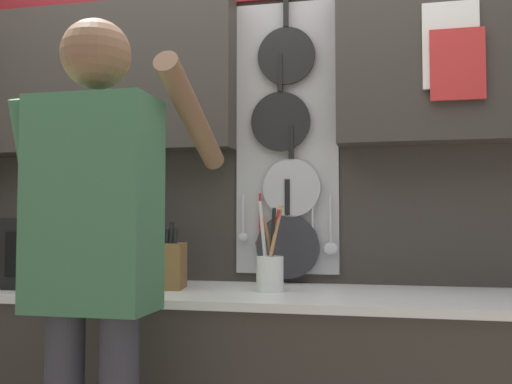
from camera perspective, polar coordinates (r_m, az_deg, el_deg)
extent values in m
cube|color=white|center=(2.26, -2.44, -10.16)|extent=(2.59, 0.65, 0.03)
cube|color=#38332D|center=(2.56, -0.55, -1.13)|extent=(3.16, 0.04, 2.47)
cube|color=#38332D|center=(2.77, -14.86, 10.84)|extent=(1.22, 0.16, 0.68)
cube|color=#38332D|center=(2.50, 18.48, 12.43)|extent=(0.88, 0.16, 0.68)
cube|color=#B2B2B2|center=(2.53, 3.09, 5.55)|extent=(0.45, 0.01, 1.20)
cylinder|color=black|center=(2.58, 3.04, 13.44)|extent=(0.25, 0.02, 0.25)
cube|color=black|center=(2.64, 3.01, 17.84)|extent=(0.02, 0.02, 0.16)
cylinder|color=black|center=(2.52, 2.47, 7.06)|extent=(0.26, 0.02, 0.26)
cube|color=black|center=(2.56, 2.43, 11.85)|extent=(0.02, 0.02, 0.17)
cylinder|color=#B7B7BC|center=(2.47, 3.57, 0.42)|extent=(0.25, 0.02, 0.25)
cube|color=black|center=(2.49, 3.54, 4.98)|extent=(0.02, 0.02, 0.14)
cylinder|color=#2D2D33|center=(2.48, 3.20, -5.50)|extent=(0.28, 0.02, 0.28)
cube|color=black|center=(2.47, 3.16, -0.52)|extent=(0.02, 0.02, 0.15)
cylinder|color=silver|center=(2.51, -1.32, -2.19)|extent=(0.01, 0.01, 0.18)
ellipsoid|color=silver|center=(2.51, -1.33, -4.50)|extent=(0.04, 0.01, 0.04)
cylinder|color=red|center=(2.50, 0.40, -2.51)|extent=(0.01, 0.01, 0.21)
ellipsoid|color=red|center=(2.50, 0.40, -5.17)|extent=(0.04, 0.01, 0.04)
cylinder|color=silver|center=(2.48, 2.14, -2.75)|extent=(0.01, 0.01, 0.23)
ellipsoid|color=silver|center=(2.48, 2.15, -5.71)|extent=(0.05, 0.01, 0.04)
cylinder|color=black|center=(2.47, 3.90, -2.27)|extent=(0.01, 0.01, 0.19)
ellipsoid|color=black|center=(2.47, 3.91, -4.74)|extent=(0.04, 0.01, 0.04)
cylinder|color=silver|center=(2.46, 5.68, -2.22)|extent=(0.01, 0.01, 0.18)
ellipsoid|color=silver|center=(2.46, 5.69, -4.72)|extent=(0.05, 0.01, 0.05)
cylinder|color=silver|center=(2.45, 7.47, -2.64)|extent=(0.01, 0.01, 0.22)
ellipsoid|color=silver|center=(2.45, 7.49, -5.63)|extent=(0.06, 0.01, 0.05)
cube|color=white|center=(2.42, 18.90, 13.74)|extent=(0.21, 0.02, 0.34)
cube|color=red|center=(2.39, 19.49, 11.95)|extent=(0.21, 0.02, 0.28)
cube|color=black|center=(2.49, -17.58, -5.74)|extent=(0.50, 0.37, 0.28)
cube|color=black|center=(2.36, -21.05, -5.86)|extent=(0.28, 0.01, 0.17)
cube|color=#333338|center=(2.24, -16.08, -6.11)|extent=(0.11, 0.01, 0.21)
cube|color=brown|center=(2.32, -8.59, -7.31)|extent=(0.13, 0.16, 0.18)
cylinder|color=black|center=(2.29, -9.69, -4.29)|extent=(0.02, 0.02, 0.06)
cylinder|color=black|center=(2.29, -9.28, -4.21)|extent=(0.02, 0.03, 0.07)
cylinder|color=black|center=(2.28, -8.87, -4.41)|extent=(0.02, 0.03, 0.06)
cylinder|color=black|center=(2.27, -8.45, -4.04)|extent=(0.02, 0.03, 0.09)
cylinder|color=black|center=(2.27, -8.04, -4.37)|extent=(0.02, 0.03, 0.06)
cylinder|color=white|center=(2.21, 1.40, -8.18)|extent=(0.10, 0.10, 0.13)
cylinder|color=silver|center=(2.20, 0.76, -4.73)|extent=(0.04, 0.02, 0.29)
cylinder|color=tan|center=(2.19, 1.79, -4.91)|extent=(0.06, 0.07, 0.28)
cylinder|color=red|center=(2.22, 1.77, -5.11)|extent=(0.06, 0.05, 0.26)
cylinder|color=tan|center=(2.22, 1.39, -5.48)|extent=(0.06, 0.04, 0.23)
cylinder|color=silver|center=(2.20, 0.87, -6.05)|extent=(0.04, 0.04, 0.19)
cylinder|color=black|center=(2.20, 1.63, -5.05)|extent=(0.04, 0.06, 0.27)
cube|color=#3D704C|center=(1.83, -15.90, -1.16)|extent=(0.38, 0.22, 0.66)
sphere|color=brown|center=(1.90, -15.70, 13.12)|extent=(0.22, 0.22, 0.22)
cylinder|color=#3D704C|center=(1.99, -21.14, 0.24)|extent=(0.08, 0.25, 0.58)
cylinder|color=brown|center=(2.01, -6.33, 7.47)|extent=(0.08, 0.56, 0.32)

